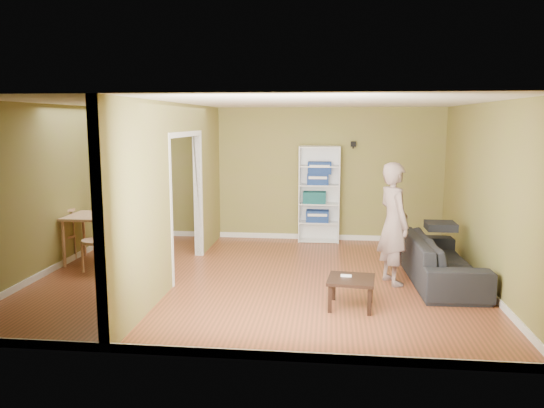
% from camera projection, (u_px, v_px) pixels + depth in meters
% --- Properties ---
extents(room_shell, '(6.50, 6.50, 6.50)m').
position_uv_depth(room_shell, '(257.00, 192.00, 7.78)').
color(room_shell, brown).
rests_on(room_shell, ground).
extents(partition, '(0.22, 5.50, 2.60)m').
position_uv_depth(partition, '(178.00, 191.00, 7.91)').
color(partition, olive).
rests_on(partition, ground).
extents(wall_speaker, '(0.10, 0.10, 0.10)m').
position_uv_depth(wall_speaker, '(353.00, 144.00, 10.17)').
color(wall_speaker, black).
rests_on(wall_speaker, room_shell).
extents(sofa, '(2.29, 1.05, 0.86)m').
position_uv_depth(sofa, '(441.00, 253.00, 7.75)').
color(sofa, black).
rests_on(sofa, ground).
extents(person, '(0.92, 0.82, 2.07)m').
position_uv_depth(person, '(394.00, 213.00, 7.57)').
color(person, slate).
rests_on(person, ground).
extents(bookshelf, '(0.78, 0.34, 1.86)m').
position_uv_depth(bookshelf, '(319.00, 194.00, 10.30)').
color(bookshelf, white).
rests_on(bookshelf, ground).
extents(paper_box_navy_a, '(0.44, 0.29, 0.22)m').
position_uv_depth(paper_box_navy_a, '(317.00, 216.00, 10.33)').
color(paper_box_navy_a, navy).
rests_on(paper_box_navy_a, bookshelf).
extents(paper_box_teal, '(0.44, 0.29, 0.22)m').
position_uv_depth(paper_box_teal, '(315.00, 197.00, 10.28)').
color(paper_box_teal, '#1D6C5C').
rests_on(paper_box_teal, bookshelf).
extents(paper_box_navy_b, '(0.41, 0.27, 0.21)m').
position_uv_depth(paper_box_navy_b, '(318.00, 179.00, 10.21)').
color(paper_box_navy_b, navy).
rests_on(paper_box_navy_b, bookshelf).
extents(paper_box_navy_c, '(0.45, 0.29, 0.23)m').
position_uv_depth(paper_box_navy_c, '(320.00, 167.00, 10.17)').
color(paper_box_navy_c, navy).
rests_on(paper_box_navy_c, bookshelf).
extents(coffee_table, '(0.57, 0.57, 0.38)m').
position_uv_depth(coffee_table, '(351.00, 282.00, 6.67)').
color(coffee_table, '#361F15').
rests_on(coffee_table, ground).
extents(game_controller, '(0.13, 0.04, 0.03)m').
position_uv_depth(game_controller, '(346.00, 276.00, 6.73)').
color(game_controller, white).
rests_on(game_controller, coffee_table).
extents(dining_table, '(1.28, 0.85, 0.80)m').
position_uv_depth(dining_table, '(107.00, 220.00, 8.76)').
color(dining_table, beige).
rests_on(dining_table, ground).
extents(chair_left, '(0.52, 0.52, 0.89)m').
position_uv_depth(chair_left, '(62.00, 235.00, 8.91)').
color(chair_left, tan).
rests_on(chair_left, ground).
extents(chair_near, '(0.63, 0.63, 1.05)m').
position_uv_depth(chair_near, '(97.00, 239.00, 8.24)').
color(chair_near, tan).
rests_on(chair_near, ground).
extents(chair_far, '(0.46, 0.46, 0.90)m').
position_uv_depth(chair_far, '(124.00, 228.00, 9.46)').
color(chair_far, tan).
rests_on(chair_far, ground).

